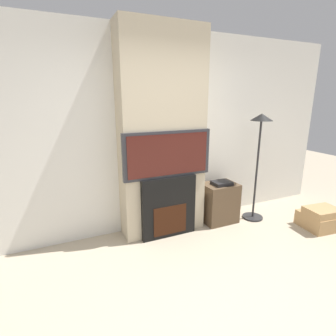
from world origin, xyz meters
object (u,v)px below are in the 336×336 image
(fireplace, at_px, (168,207))
(media_stand, at_px, (219,202))
(box_stack, at_px, (320,218))
(floor_lamp, at_px, (259,141))
(television, at_px, (168,154))

(fireplace, xyz_separation_m, media_stand, (0.88, 0.07, -0.11))
(fireplace, height_order, media_stand, fireplace)
(box_stack, xyz_separation_m, media_stand, (-1.21, 0.78, 0.16))
(floor_lamp, relative_size, media_stand, 2.49)
(floor_lamp, height_order, box_stack, floor_lamp)
(fireplace, distance_m, floor_lamp, 1.64)
(box_stack, bearing_deg, floor_lamp, 135.56)
(box_stack, bearing_deg, fireplace, 161.12)
(fireplace, bearing_deg, media_stand, 4.42)
(fireplace, bearing_deg, television, -90.00)
(box_stack, relative_size, media_stand, 0.84)
(television, bearing_deg, media_stand, 4.55)
(fireplace, height_order, television, television)
(fireplace, xyz_separation_m, television, (0.00, -0.00, 0.72))
(television, bearing_deg, floor_lamp, -2.59)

